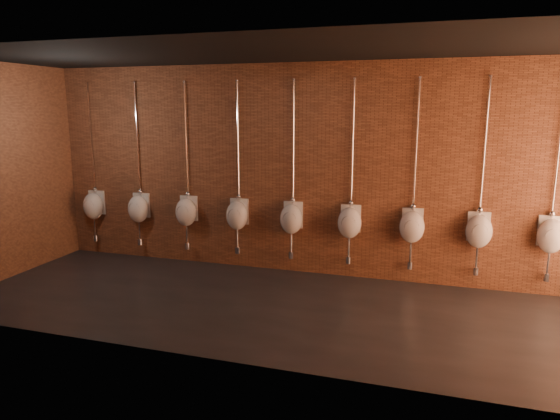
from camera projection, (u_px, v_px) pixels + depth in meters
The scene contains 11 objects.
ground at pixel (276, 307), 6.47m from camera, with size 8.50×8.50×0.00m, color black.
room_shell at pixel (276, 152), 6.07m from camera, with size 8.54×3.04×3.22m.
urinal_0 at pixel (94, 205), 8.67m from camera, with size 0.37×0.32×2.71m.
urinal_1 at pixel (138, 208), 8.41m from camera, with size 0.37×0.32×2.71m.
urinal_2 at pixel (186, 211), 8.15m from camera, with size 0.37×0.32×2.71m.
urinal_3 at pixel (237, 214), 7.90m from camera, with size 0.37×0.32×2.71m.
urinal_4 at pixel (292, 218), 7.64m from camera, with size 0.37×0.32×2.71m.
urinal_5 at pixel (350, 222), 7.38m from camera, with size 0.37×0.32×2.71m.
urinal_6 at pixel (412, 226), 7.13m from camera, with size 0.37×0.32×2.71m.
urinal_7 at pixel (479, 230), 6.87m from camera, with size 0.37×0.32×2.71m.
urinal_8 at pixel (551, 235), 6.61m from camera, with size 0.37×0.32×2.71m.
Camera 1 is at (1.83, -5.81, 2.52)m, focal length 32.00 mm.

